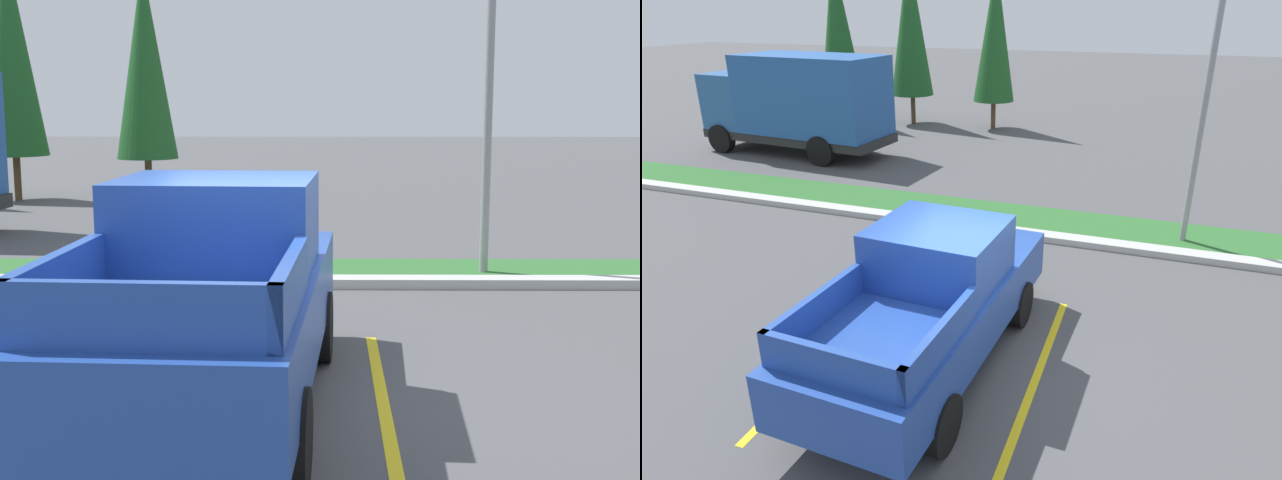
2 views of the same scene
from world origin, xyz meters
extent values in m
plane|color=#4C4C4F|center=(0.00, 0.00, 0.00)|extent=(120.00, 120.00, 0.00)
cube|color=yellow|center=(-2.27, -0.21, 0.00)|extent=(0.12, 4.80, 0.01)
cube|color=yellow|center=(0.83, -0.21, 0.00)|extent=(0.12, 4.80, 0.01)
cube|color=#B2B2AD|center=(0.00, 5.00, 0.07)|extent=(56.00, 0.40, 0.15)
cube|color=#2D662D|center=(0.00, 6.10, 0.03)|extent=(56.00, 1.80, 0.06)
cylinder|color=black|center=(-1.48, 1.38, 0.38)|extent=(0.32, 0.77, 0.76)
cylinder|color=black|center=(0.22, 1.29, 0.38)|extent=(0.32, 0.77, 0.76)
cylinder|color=black|center=(-1.65, -1.71, 0.38)|extent=(0.32, 0.77, 0.76)
cylinder|color=black|center=(0.04, -1.81, 0.38)|extent=(0.32, 0.77, 0.76)
cube|color=#23479E|center=(-0.72, -0.21, 0.88)|extent=(2.19, 5.30, 0.76)
cube|color=#23479E|center=(-0.70, 0.09, 1.68)|extent=(1.85, 1.70, 0.84)
cube|color=#2D3842|center=(-0.65, 0.91, 1.73)|extent=(1.62, 0.15, 0.63)
cube|color=#23479E|center=(-1.65, -1.61, 1.48)|extent=(0.21, 1.90, 0.44)
cube|color=#23479E|center=(0.05, -1.71, 1.48)|extent=(0.21, 1.90, 0.44)
cube|color=#23479E|center=(-0.85, -2.56, 1.48)|extent=(1.80, 0.20, 0.44)
cube|color=silver|center=(-0.57, 2.34, 0.64)|extent=(1.81, 0.26, 0.28)
cylinder|color=black|center=(-12.75, 9.11, 0.50)|extent=(1.02, 0.38, 1.00)
cylinder|color=black|center=(-12.57, 11.30, 0.50)|extent=(1.02, 0.38, 1.00)
cylinder|color=black|center=(-8.37, 8.74, 0.50)|extent=(1.02, 0.38, 1.00)
cylinder|color=black|center=(-8.18, 10.93, 0.50)|extent=(1.02, 0.38, 1.00)
cube|color=#262626|center=(-10.07, 9.99, 0.65)|extent=(6.97, 2.86, 0.30)
cube|color=#285693|center=(-12.61, 10.20, 1.75)|extent=(1.79, 2.43, 1.90)
cube|color=#2D3842|center=(-13.43, 10.27, 2.00)|extent=(0.24, 2.10, 0.90)
cube|color=#235199|center=(-9.27, 9.92, 2.10)|extent=(5.18, 2.81, 2.60)
cylinder|color=gray|center=(2.84, 5.90, 3.21)|extent=(0.14, 0.14, 6.42)
cylinder|color=brown|center=(-11.54, 15.56, 0.63)|extent=(0.20, 0.20, 1.26)
cone|color=#1E5623|center=(-11.54, 15.56, 4.12)|extent=(1.82, 1.82, 5.73)
cylinder|color=brown|center=(-8.45, 16.28, 0.64)|extent=(0.20, 0.20, 1.27)
cone|color=#1E5623|center=(-8.45, 16.28, 4.16)|extent=(1.84, 1.84, 5.79)
cylinder|color=brown|center=(-4.76, 16.39, 0.59)|extent=(0.20, 0.20, 1.18)
cone|color=#1E5623|center=(-4.76, 16.39, 3.87)|extent=(1.71, 1.71, 5.38)
camera|label=1|loc=(0.31, -7.60, 2.79)|focal=47.68mm
camera|label=2|loc=(2.03, -6.59, 4.94)|focal=31.14mm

